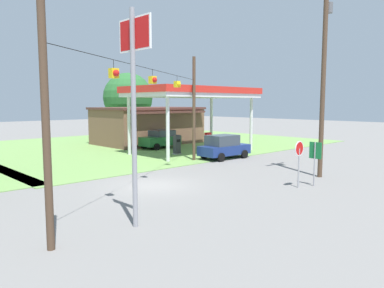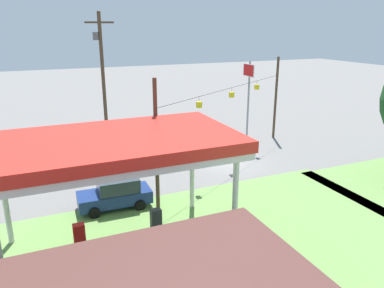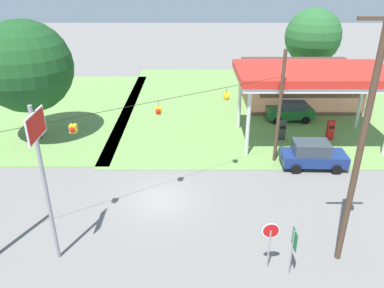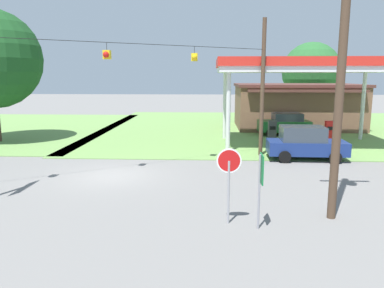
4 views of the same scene
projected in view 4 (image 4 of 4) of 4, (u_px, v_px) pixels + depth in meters
name	position (u px, v px, depth m)	size (l,w,h in m)	color
ground_plane	(112.00, 176.00, 18.07)	(160.00, 160.00, 0.00)	slate
grass_verge_station_corner	(298.00, 128.00, 34.72)	(36.00, 28.00, 0.04)	#6B934C
gas_station_canopy	(304.00, 66.00, 24.91)	(11.62, 6.63, 5.88)	silver
gas_station_store	(296.00, 106.00, 34.36)	(11.04, 7.83, 4.03)	brown
fuel_pump_near	(272.00, 134.00, 25.82)	(0.71, 0.56, 1.72)	gray
fuel_pump_far	(329.00, 134.00, 25.64)	(0.71, 0.56, 1.72)	gray
car_at_pumps_front	(305.00, 143.00, 21.38)	(4.45, 2.20, 1.93)	navy
car_at_pumps_rear	(285.00, 124.00, 30.08)	(4.13, 2.24, 1.81)	#1E602D
stop_sign_roadside	(229.00, 169.00, 11.93)	(0.80, 0.08, 2.50)	#99999E
route_sign	(261.00, 176.00, 11.52)	(0.10, 0.70, 2.40)	gray
utility_pole_main	(346.00, 16.00, 11.54)	(2.20, 0.44, 11.85)	#4C3828
signal_span_gantry	(108.00, 86.00, 17.28)	(15.81, 10.24, 8.02)	#4C3828
tree_behind_station	(311.00, 72.00, 42.79)	(6.63, 6.63, 8.54)	#4C3828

